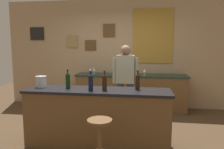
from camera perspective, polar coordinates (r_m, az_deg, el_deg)
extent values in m
plane|color=#4C3823|center=(4.11, -2.47, -15.49)|extent=(10.00, 10.00, 0.00)
cube|color=tan|center=(5.79, 1.27, 5.47)|extent=(6.00, 0.06, 2.80)
cube|color=black|center=(6.41, -18.99, 10.04)|extent=(0.39, 0.02, 0.34)
cube|color=#997F4C|center=(6.02, -10.32, 8.48)|extent=(0.30, 0.02, 0.33)
cube|color=brown|center=(5.87, -5.63, 7.61)|extent=(0.29, 0.02, 0.27)
cube|color=brown|center=(5.79, -0.77, 11.44)|extent=(0.31, 0.02, 0.34)
cube|color=#A87F33|center=(5.71, 10.62, 9.83)|extent=(1.01, 0.02, 1.37)
cube|color=brown|center=(3.58, -3.74, -11.46)|extent=(2.25, 0.57, 0.88)
cube|color=black|center=(3.46, -3.81, -4.24)|extent=(2.30, 0.60, 0.04)
cube|color=brown|center=(5.50, 4.90, -4.86)|extent=(2.68, 0.53, 0.86)
cube|color=#1E382D|center=(5.42, 4.95, -0.21)|extent=(2.73, 0.56, 0.04)
cylinder|color=#384766|center=(4.50, 4.73, -7.66)|extent=(0.13, 0.13, 0.86)
cylinder|color=#384766|center=(4.51, 2.18, -7.58)|extent=(0.13, 0.13, 0.86)
cube|color=#9EA38E|center=(4.37, 3.53, 1.40)|extent=(0.36, 0.20, 0.56)
sphere|color=brown|center=(4.35, 3.57, 6.31)|extent=(0.21, 0.21, 0.21)
cylinder|color=#9EA38E|center=(4.36, 6.40, 0.95)|extent=(0.08, 0.08, 0.52)
cylinder|color=#9EA38E|center=(4.40, 0.67, 1.05)|extent=(0.08, 0.08, 0.52)
cylinder|color=brown|center=(2.95, -3.19, -18.24)|extent=(0.06, 0.06, 0.65)
cylinder|color=brown|center=(2.82, -3.24, -12.01)|extent=(0.32, 0.32, 0.03)
cylinder|color=black|center=(3.61, -11.44, -1.96)|extent=(0.07, 0.07, 0.20)
sphere|color=black|center=(3.59, -11.49, -0.19)|extent=(0.07, 0.07, 0.07)
cylinder|color=black|center=(3.59, -11.50, 0.33)|extent=(0.03, 0.03, 0.09)
cylinder|color=black|center=(3.58, -11.52, 1.17)|extent=(0.03, 0.03, 0.02)
cylinder|color=black|center=(3.36, -5.58, -2.52)|extent=(0.07, 0.07, 0.20)
sphere|color=black|center=(3.35, -5.60, -0.62)|extent=(0.07, 0.07, 0.07)
cylinder|color=black|center=(3.34, -5.61, -0.07)|extent=(0.03, 0.03, 0.09)
cylinder|color=black|center=(3.34, -5.62, 0.83)|extent=(0.03, 0.03, 0.02)
cylinder|color=black|center=(3.37, -1.96, -2.48)|extent=(0.07, 0.07, 0.20)
sphere|color=black|center=(3.35, -1.97, -0.58)|extent=(0.07, 0.07, 0.07)
cylinder|color=black|center=(3.35, -1.97, -0.03)|extent=(0.03, 0.03, 0.09)
cylinder|color=black|center=(3.34, -1.98, 0.87)|extent=(0.03, 0.03, 0.02)
cylinder|color=black|center=(3.45, 6.69, -2.30)|extent=(0.07, 0.07, 0.20)
sphere|color=black|center=(3.43, 6.71, -0.45)|extent=(0.07, 0.07, 0.07)
cylinder|color=black|center=(3.42, 6.72, 0.09)|extent=(0.03, 0.03, 0.09)
cylinder|color=black|center=(3.42, 6.74, 0.97)|extent=(0.03, 0.03, 0.02)
cylinder|color=#B7BABF|center=(3.82, -18.00, -1.82)|extent=(0.17, 0.17, 0.18)
torus|color=#B7BABF|center=(3.80, -18.06, -0.48)|extent=(0.19, 0.19, 0.02)
cylinder|color=silver|center=(5.53, -5.68, 0.17)|extent=(0.06, 0.06, 0.00)
cylinder|color=silver|center=(5.53, -5.69, 0.58)|extent=(0.01, 0.01, 0.07)
cone|color=silver|center=(5.52, -5.70, 1.36)|extent=(0.07, 0.07, 0.08)
cylinder|color=silver|center=(5.55, -4.71, 0.21)|extent=(0.06, 0.06, 0.00)
cylinder|color=silver|center=(5.55, -4.72, 0.62)|extent=(0.01, 0.01, 0.07)
cone|color=silver|center=(5.54, -4.73, 1.39)|extent=(0.07, 0.07, 0.08)
cylinder|color=silver|center=(5.54, 2.40, 0.21)|extent=(0.06, 0.06, 0.00)
cylinder|color=silver|center=(5.53, 2.40, 0.62)|extent=(0.01, 0.01, 0.07)
cone|color=silver|center=(5.52, 2.41, 1.39)|extent=(0.07, 0.07, 0.08)
cylinder|color=silver|center=(5.39, 6.40, -0.03)|extent=(0.06, 0.06, 0.00)
cylinder|color=silver|center=(5.39, 6.41, 0.39)|extent=(0.01, 0.01, 0.07)
cone|color=silver|center=(5.38, 6.42, 1.19)|extent=(0.07, 0.07, 0.08)
cylinder|color=silver|center=(5.32, 8.46, -0.16)|extent=(0.06, 0.06, 0.00)
cylinder|color=silver|center=(5.32, 8.47, 0.27)|extent=(0.01, 0.01, 0.07)
cone|color=silver|center=(5.31, 8.48, 1.07)|extent=(0.07, 0.07, 0.08)
cylinder|color=silver|center=(5.41, 5.06, 0.49)|extent=(0.08, 0.08, 0.09)
torus|color=silver|center=(5.40, 5.66, 0.53)|extent=(0.06, 0.01, 0.06)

